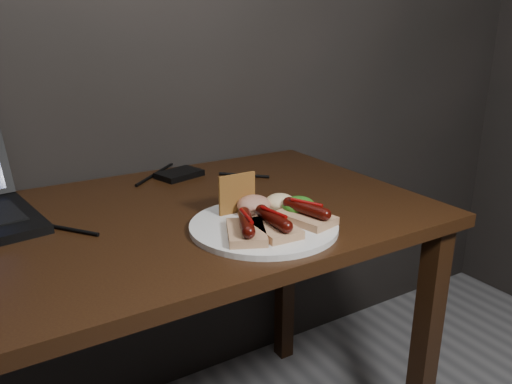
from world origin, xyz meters
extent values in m
cube|color=black|center=(0.00, 1.38, 0.73)|extent=(1.40, 0.70, 0.03)
cube|color=black|center=(0.65, 1.08, 0.36)|extent=(0.05, 0.05, 0.72)
cube|color=black|center=(0.65, 1.68, 0.36)|extent=(0.05, 0.05, 0.72)
cube|color=black|center=(0.26, 1.63, 0.76)|extent=(0.13, 0.11, 0.02)
cylinder|color=black|center=(-0.09, 1.41, 0.75)|extent=(0.11, 0.15, 0.01)
cylinder|color=black|center=(0.21, 1.68, 0.75)|extent=(0.17, 0.16, 0.01)
cylinder|color=black|center=(0.41, 1.54, 0.75)|extent=(0.10, 0.10, 0.01)
cylinder|color=white|center=(0.26, 1.20, 0.76)|extent=(0.37, 0.37, 0.01)
cube|color=tan|center=(0.20, 1.16, 0.77)|extent=(0.11, 0.13, 0.02)
cylinder|color=#450804|center=(0.20, 1.16, 0.79)|extent=(0.06, 0.10, 0.02)
sphere|color=#450804|center=(0.18, 1.12, 0.79)|extent=(0.03, 0.02, 0.02)
sphere|color=#450804|center=(0.22, 1.21, 0.79)|extent=(0.03, 0.02, 0.02)
cylinder|color=#720605|center=(0.20, 1.16, 0.80)|extent=(0.02, 0.07, 0.01)
cube|color=tan|center=(0.25, 1.15, 0.77)|extent=(0.08, 0.12, 0.02)
cylinder|color=#450804|center=(0.25, 1.15, 0.79)|extent=(0.03, 0.10, 0.02)
sphere|color=#450804|center=(0.25, 1.11, 0.79)|extent=(0.03, 0.02, 0.02)
sphere|color=#450804|center=(0.25, 1.20, 0.79)|extent=(0.03, 0.02, 0.02)
cylinder|color=#720605|center=(0.25, 1.15, 0.80)|extent=(0.02, 0.07, 0.01)
cube|color=tan|center=(0.34, 1.16, 0.77)|extent=(0.09, 0.13, 0.02)
cylinder|color=#450804|center=(0.34, 1.16, 0.79)|extent=(0.05, 0.10, 0.02)
sphere|color=#450804|center=(0.35, 1.12, 0.79)|extent=(0.03, 0.02, 0.02)
sphere|color=#450804|center=(0.33, 1.21, 0.79)|extent=(0.03, 0.02, 0.02)
cylinder|color=#720605|center=(0.34, 1.16, 0.80)|extent=(0.04, 0.07, 0.01)
cube|color=#AE722F|center=(0.24, 1.28, 0.80)|extent=(0.08, 0.01, 0.08)
ellipsoid|color=#195C12|center=(0.35, 1.21, 0.78)|extent=(0.07, 0.07, 0.04)
ellipsoid|color=maroon|center=(0.27, 1.26, 0.78)|extent=(0.07, 0.07, 0.04)
ellipsoid|color=white|center=(0.33, 1.25, 0.78)|extent=(0.06, 0.06, 0.04)
camera|label=1|loc=(-0.24, 0.41, 1.14)|focal=35.00mm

